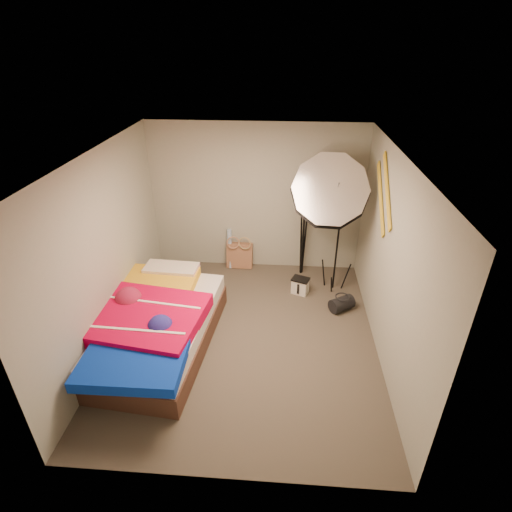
# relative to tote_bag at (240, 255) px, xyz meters

# --- Properties ---
(floor) EXTENTS (4.00, 4.00, 0.00)m
(floor) POSITION_rel_tote_bag_xyz_m (0.29, -1.90, -0.22)
(floor) COLOR #4F483D
(floor) RESTS_ON ground
(ceiling) EXTENTS (4.00, 4.00, 0.00)m
(ceiling) POSITION_rel_tote_bag_xyz_m (0.29, -1.90, 2.28)
(ceiling) COLOR silver
(ceiling) RESTS_ON wall_back
(wall_back) EXTENTS (3.50, 0.00, 3.50)m
(wall_back) POSITION_rel_tote_bag_xyz_m (0.29, 0.10, 1.03)
(wall_back) COLOR #999C8D
(wall_back) RESTS_ON floor
(wall_front) EXTENTS (3.50, 0.00, 3.50)m
(wall_front) POSITION_rel_tote_bag_xyz_m (0.29, -3.90, 1.03)
(wall_front) COLOR #999C8D
(wall_front) RESTS_ON floor
(wall_left) EXTENTS (0.00, 4.00, 4.00)m
(wall_left) POSITION_rel_tote_bag_xyz_m (-1.46, -1.90, 1.03)
(wall_left) COLOR #999C8D
(wall_left) RESTS_ON floor
(wall_right) EXTENTS (0.00, 4.00, 4.00)m
(wall_right) POSITION_rel_tote_bag_xyz_m (2.04, -1.90, 1.03)
(wall_right) COLOR #999C8D
(wall_right) RESTS_ON floor
(tote_bag) EXTENTS (0.45, 0.21, 0.46)m
(tote_bag) POSITION_rel_tote_bag_xyz_m (0.00, 0.00, 0.00)
(tote_bag) COLOR #A67354
(tote_bag) RESTS_ON floor
(wrapping_roll) EXTENTS (0.11, 0.21, 0.70)m
(wrapping_roll) POSITION_rel_tote_bag_xyz_m (-0.17, 0.00, 0.12)
(wrapping_roll) COLOR #5583BE
(wrapping_roll) RESTS_ON floor
(camera_case) EXTENTS (0.29, 0.26, 0.25)m
(camera_case) POSITION_rel_tote_bag_xyz_m (1.05, -0.76, -0.10)
(camera_case) COLOR silver
(camera_case) RESTS_ON floor
(duffel_bag) EXTENTS (0.41, 0.37, 0.22)m
(duffel_bag) POSITION_rel_tote_bag_xyz_m (1.66, -1.17, -0.12)
(duffel_bag) COLOR black
(duffel_bag) RESTS_ON floor
(wall_stripe_upper) EXTENTS (0.02, 0.91, 0.78)m
(wall_stripe_upper) POSITION_rel_tote_bag_xyz_m (2.02, -1.30, 1.73)
(wall_stripe_upper) COLOR gold
(wall_stripe_upper) RESTS_ON wall_right
(wall_stripe_lower) EXTENTS (0.02, 0.91, 0.78)m
(wall_stripe_lower) POSITION_rel_tote_bag_xyz_m (2.02, -1.05, 1.53)
(wall_stripe_lower) COLOR gold
(wall_stripe_lower) RESTS_ON wall_right
(bed) EXTENTS (1.76, 2.48, 0.66)m
(bed) POSITION_rel_tote_bag_xyz_m (-0.96, -2.13, 0.10)
(bed) COLOR #4A2C22
(bed) RESTS_ON floor
(photo_umbrella) EXTENTS (1.41, 1.09, 2.35)m
(photo_umbrella) POSITION_rel_tote_bag_xyz_m (1.39, -0.68, 1.46)
(photo_umbrella) COLOR black
(photo_umbrella) RESTS_ON floor
(camera_tripod) EXTENTS (0.09, 0.09, 1.18)m
(camera_tripod) POSITION_rel_tote_bag_xyz_m (1.09, -0.13, 0.45)
(camera_tripod) COLOR black
(camera_tripod) RESTS_ON floor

